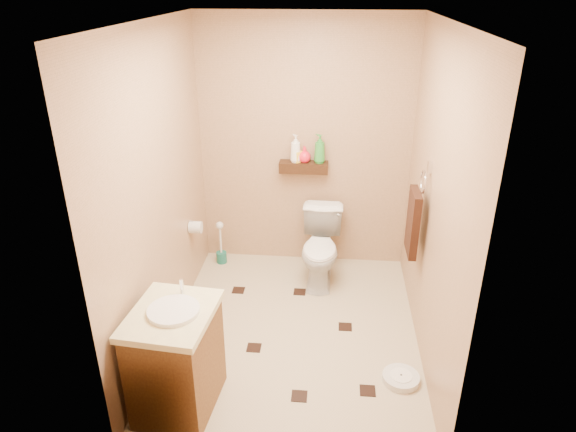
# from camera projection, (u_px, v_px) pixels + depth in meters

# --- Properties ---
(ground) EXTENTS (2.50, 2.50, 0.00)m
(ground) POSITION_uv_depth(u_px,v_px,m) (293.00, 332.00, 4.21)
(ground) COLOR tan
(ground) RESTS_ON ground
(wall_back) EXTENTS (2.00, 0.04, 2.40)m
(wall_back) POSITION_uv_depth(u_px,v_px,m) (304.00, 146.00, 4.83)
(wall_back) COLOR tan
(wall_back) RESTS_ON ground
(wall_front) EXTENTS (2.00, 0.04, 2.40)m
(wall_front) POSITION_uv_depth(u_px,v_px,m) (274.00, 294.00, 2.58)
(wall_front) COLOR tan
(wall_front) RESTS_ON ground
(wall_left) EXTENTS (0.04, 2.50, 2.40)m
(wall_left) POSITION_uv_depth(u_px,v_px,m) (159.00, 193.00, 3.79)
(wall_left) COLOR tan
(wall_left) RESTS_ON ground
(wall_right) EXTENTS (0.04, 2.50, 2.40)m
(wall_right) POSITION_uv_depth(u_px,v_px,m) (435.00, 203.00, 3.62)
(wall_right) COLOR tan
(wall_right) RESTS_ON ground
(ceiling) EXTENTS (2.00, 2.50, 0.02)m
(ceiling) POSITION_uv_depth(u_px,v_px,m) (295.00, 21.00, 3.20)
(ceiling) COLOR silver
(ceiling) RESTS_ON wall_back
(wall_shelf) EXTENTS (0.46, 0.14, 0.10)m
(wall_shelf) POSITION_uv_depth(u_px,v_px,m) (304.00, 167.00, 4.84)
(wall_shelf) COLOR #36200E
(wall_shelf) RESTS_ON wall_back
(floor_accents) EXTENTS (1.25, 1.41, 0.01)m
(floor_accents) POSITION_uv_depth(u_px,v_px,m) (298.00, 336.00, 4.17)
(floor_accents) COLOR black
(floor_accents) RESTS_ON ground
(toilet) EXTENTS (0.40, 0.68, 0.68)m
(toilet) POSITION_uv_depth(u_px,v_px,m) (321.00, 248.00, 4.80)
(toilet) COLOR white
(toilet) RESTS_ON ground
(vanity) EXTENTS (0.56, 0.66, 0.87)m
(vanity) POSITION_uv_depth(u_px,v_px,m) (176.00, 358.00, 3.35)
(vanity) COLOR brown
(vanity) RESTS_ON ground
(bathroom_scale) EXTENTS (0.29, 0.29, 0.05)m
(bathroom_scale) POSITION_uv_depth(u_px,v_px,m) (401.00, 378.00, 3.70)
(bathroom_scale) COLOR silver
(bathroom_scale) RESTS_ON ground
(toilet_brush) EXTENTS (0.10, 0.10, 0.46)m
(toilet_brush) POSITION_uv_depth(u_px,v_px,m) (221.00, 248.00, 5.18)
(toilet_brush) COLOR #186154
(toilet_brush) RESTS_ON ground
(towel_ring) EXTENTS (0.12, 0.30, 0.76)m
(towel_ring) POSITION_uv_depth(u_px,v_px,m) (414.00, 220.00, 3.97)
(towel_ring) COLOR silver
(towel_ring) RESTS_ON wall_right
(toilet_paper) EXTENTS (0.12, 0.11, 0.12)m
(toilet_paper) POSITION_uv_depth(u_px,v_px,m) (196.00, 227.00, 4.62)
(toilet_paper) COLOR silver
(toilet_paper) RESTS_ON wall_left
(bottle_a) EXTENTS (0.14, 0.14, 0.26)m
(bottle_a) POSITION_uv_depth(u_px,v_px,m) (296.00, 148.00, 4.77)
(bottle_a) COLOR white
(bottle_a) RESTS_ON wall_shelf
(bottle_b) EXTENTS (0.10, 0.10, 0.16)m
(bottle_b) POSITION_uv_depth(u_px,v_px,m) (297.00, 154.00, 4.79)
(bottle_b) COLOR yellow
(bottle_b) RESTS_ON wall_shelf
(bottle_c) EXTENTS (0.16, 0.16, 0.15)m
(bottle_c) POSITION_uv_depth(u_px,v_px,m) (305.00, 154.00, 4.79)
(bottle_c) COLOR red
(bottle_c) RESTS_ON wall_shelf
(bottle_d) EXTENTS (0.15, 0.15, 0.27)m
(bottle_d) POSITION_uv_depth(u_px,v_px,m) (320.00, 149.00, 4.75)
(bottle_d) COLOR #2E8C32
(bottle_d) RESTS_ON wall_shelf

